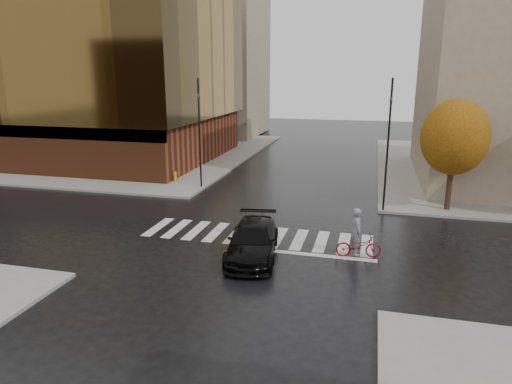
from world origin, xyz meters
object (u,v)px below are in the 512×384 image
cyclist (358,241)px  traffic_light_ne (388,136)px  sedan (253,241)px  fire_hydrant (175,176)px  traffic_light_nw (199,126)px

cyclist → traffic_light_ne: (1.21, 7.30, 3.78)m
sedan → fire_hydrant: sedan is taller
traffic_light_nw → traffic_light_ne: traffic_light_ne is taller
cyclist → traffic_light_ne: size_ratio=0.30×
sedan → cyclist: 4.73m
traffic_light_nw → traffic_light_ne: (12.60, -2.70, 0.08)m
traffic_light_ne → sedan: bearing=54.8°
cyclist → traffic_light_ne: traffic_light_ne is taller
cyclist → traffic_light_ne: 8.31m
sedan → traffic_light_nw: (-6.80, 11.16, 3.71)m
cyclist → fire_hydrant: cyclist is taller
fire_hydrant → cyclist: bearing=-38.5°
sedan → cyclist: bearing=5.7°
fire_hydrant → traffic_light_nw: bearing=-22.2°
traffic_light_nw → fire_hydrant: (-2.45, 1.00, -3.92)m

